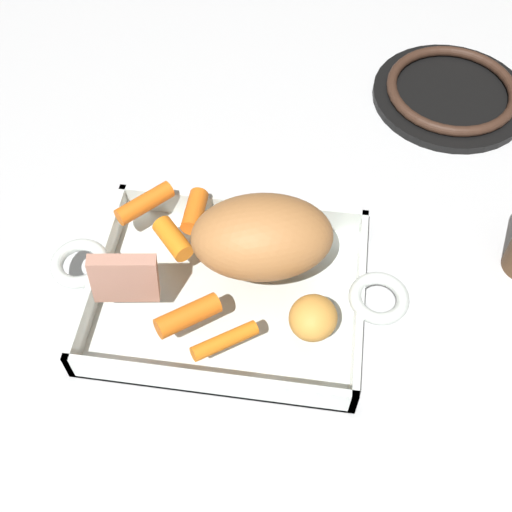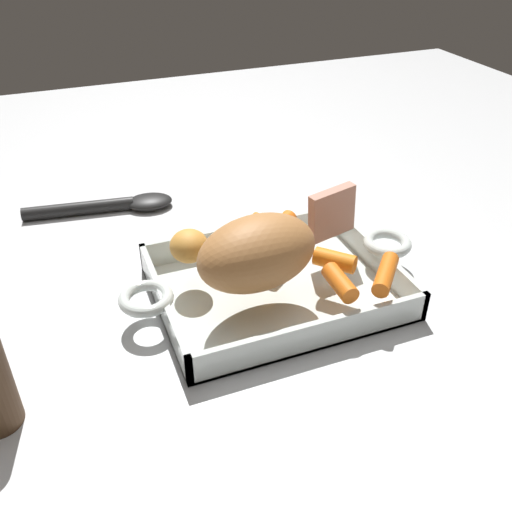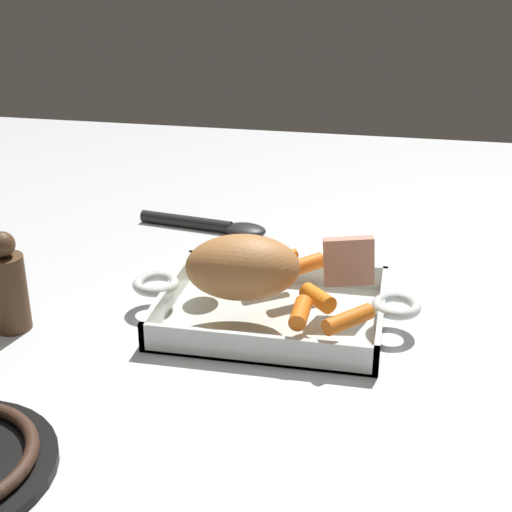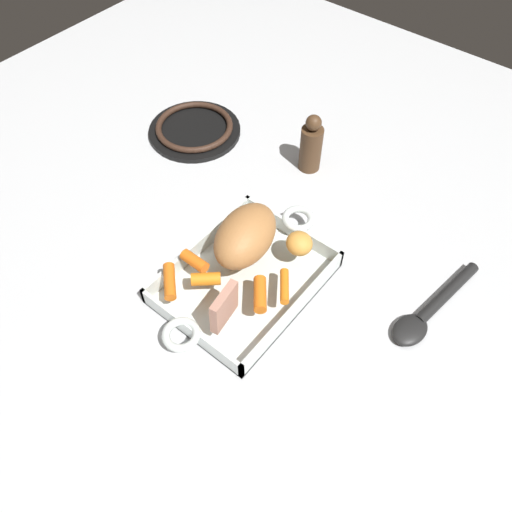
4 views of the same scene
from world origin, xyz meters
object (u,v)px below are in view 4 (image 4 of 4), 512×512
(roast_slice_thin, at_px, (224,307))
(potato_corner, at_px, (299,243))
(baby_carrot_southeast, at_px, (260,294))
(serving_spoon, at_px, (429,311))
(pepper_mill, at_px, (311,145))
(stove_burner_rear, at_px, (195,129))
(baby_carrot_northeast, at_px, (284,286))
(pork_roast, at_px, (245,236))
(baby_carrot_long, at_px, (170,281))
(roasting_dish, at_px, (245,279))
(baby_carrot_short, at_px, (195,261))
(baby_carrot_northwest, at_px, (206,279))

(roast_slice_thin, xyz_separation_m, potato_corner, (0.18, -0.01, -0.01))
(baby_carrot_southeast, bearing_deg, serving_spoon, -51.99)
(serving_spoon, xyz_separation_m, pepper_mill, (0.17, 0.37, 0.05))
(roast_slice_thin, xyz_separation_m, baby_carrot_southeast, (0.06, -0.02, -0.02))
(baby_carrot_southeast, xyz_separation_m, stove_burner_rear, (0.27, 0.41, -0.04))
(baby_carrot_northeast, bearing_deg, pork_roast, 77.87)
(roast_slice_thin, height_order, baby_carrot_long, roast_slice_thin)
(potato_corner, relative_size, serving_spoon, 0.21)
(roasting_dish, xyz_separation_m, baby_carrot_long, (-0.10, 0.08, 0.04))
(roast_slice_thin, distance_m, stove_burner_rear, 0.52)
(baby_carrot_short, bearing_deg, stove_burner_rear, 43.91)
(potato_corner, distance_m, serving_spoon, 0.24)
(baby_carrot_northwest, height_order, baby_carrot_short, same)
(baby_carrot_southeast, xyz_separation_m, pepper_mill, (0.34, 0.14, 0.01))
(roasting_dish, height_order, potato_corner, potato_corner)
(pork_roast, xyz_separation_m, baby_carrot_southeast, (-0.06, -0.08, -0.03))
(baby_carrot_northwest, xyz_separation_m, pepper_mill, (0.38, 0.05, 0.00))
(pepper_mill, bearing_deg, roasting_dish, -164.69)
(baby_carrot_northwest, bearing_deg, stove_burner_rear, 46.30)
(baby_carrot_northeast, height_order, stove_burner_rear, baby_carrot_northeast)
(roast_slice_thin, bearing_deg, baby_carrot_short, 67.21)
(pork_roast, bearing_deg, roasting_dish, -142.76)
(baby_carrot_short, distance_m, stove_burner_rear, 0.40)
(baby_carrot_southeast, xyz_separation_m, potato_corner, (0.12, 0.01, 0.01))
(roasting_dish, distance_m, baby_carrot_long, 0.13)
(potato_corner, height_order, stove_burner_rear, potato_corner)
(baby_carrot_northeast, relative_size, potato_corner, 1.39)
(roast_slice_thin, bearing_deg, baby_carrot_northwest, 65.98)
(serving_spoon, bearing_deg, baby_carrot_short, -52.93)
(roasting_dish, distance_m, potato_corner, 0.11)
(baby_carrot_short, xyz_separation_m, pepper_mill, (0.36, 0.01, 0.01))
(baby_carrot_long, bearing_deg, stove_burner_rear, 38.52)
(baby_carrot_short, bearing_deg, baby_carrot_northwest, -110.65)
(baby_carrot_northwest, relative_size, stove_burner_rear, 0.23)
(baby_carrot_northwest, height_order, baby_carrot_northeast, baby_carrot_northwest)
(potato_corner, bearing_deg, pepper_mill, 30.72)
(baby_carrot_southeast, distance_m, pepper_mill, 0.37)
(roast_slice_thin, xyz_separation_m, pepper_mill, (0.41, 0.12, -0.02))
(baby_carrot_southeast, distance_m, baby_carrot_northeast, 0.04)
(baby_carrot_northwest, bearing_deg, baby_carrot_southeast, -69.15)
(baby_carrot_long, distance_m, stove_burner_rear, 0.44)
(baby_carrot_northeast, relative_size, pepper_mill, 0.51)
(roasting_dish, height_order, pepper_mill, pepper_mill)
(pepper_mill, bearing_deg, baby_carrot_short, -177.73)
(baby_carrot_northwest, relative_size, baby_carrot_short, 0.96)
(baby_carrot_northeast, bearing_deg, baby_carrot_short, 111.13)
(potato_corner, height_order, serving_spoon, potato_corner)
(pork_roast, relative_size, stove_burner_rear, 0.68)
(roasting_dish, bearing_deg, baby_carrot_northwest, 152.40)
(serving_spoon, bearing_deg, baby_carrot_southeast, -43.71)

